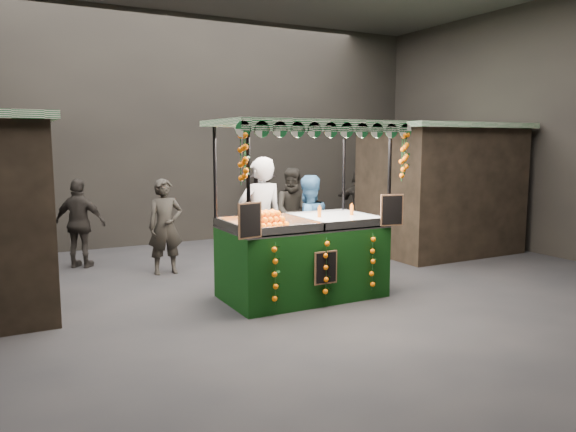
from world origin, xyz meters
TOP-DOWN VIEW (x-y plane):
  - ground at (0.00, 0.00)m, footprint 12.00×12.00m
  - market_hall at (0.00, 0.00)m, footprint 12.10×10.10m
  - neighbour_stall_right at (4.40, 1.50)m, footprint 3.00×2.20m
  - juice_stall at (0.26, -0.18)m, footprint 2.61×1.54m
  - vendor_grey at (-0.01, 0.71)m, footprint 0.74×0.48m
  - vendor_blue at (0.84, 0.72)m, footprint 0.86×0.68m
  - shopper_0 at (-1.10, 2.18)m, footprint 0.61×0.41m
  - shopper_1 at (1.51, 2.41)m, footprint 1.04×0.95m
  - shopper_2 at (-2.32, 3.35)m, footprint 0.99×0.85m
  - shopper_3 at (1.83, 4.53)m, footprint 1.11×1.23m
  - shopper_5 at (4.00, 3.64)m, footprint 1.00×1.68m

SIDE VIEW (x-z plane):
  - ground at x=0.00m, z-range 0.00..0.00m
  - juice_stall at x=0.26m, z-range -0.48..2.05m
  - shopper_2 at x=-2.32m, z-range 0.00..1.59m
  - shopper_0 at x=-1.10m, z-range 0.00..1.62m
  - shopper_3 at x=1.83m, z-range 0.00..1.66m
  - vendor_blue at x=0.84m, z-range 0.00..1.71m
  - shopper_5 at x=4.00m, z-range 0.00..1.72m
  - shopper_1 at x=1.51m, z-range 0.00..1.74m
  - vendor_grey at x=-0.01m, z-range 0.00..2.01m
  - neighbour_stall_right at x=4.40m, z-range 0.01..2.61m
  - market_hall at x=0.00m, z-range 0.86..5.91m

